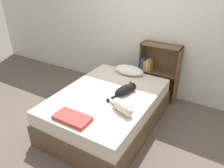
# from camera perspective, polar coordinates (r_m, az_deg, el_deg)

# --- Properties ---
(ground_plane) EXTENTS (8.00, 8.00, 0.00)m
(ground_plane) POSITION_cam_1_polar(r_m,az_deg,el_deg) (3.54, -1.18, -10.31)
(ground_plane) COLOR brown
(wall_back) EXTENTS (8.00, 0.06, 2.50)m
(wall_back) POSITION_cam_1_polar(r_m,az_deg,el_deg) (4.10, 8.95, 14.43)
(wall_back) COLOR silver
(wall_back) RESTS_ON ground_plane
(bed) EXTENTS (1.37, 1.89, 0.55)m
(bed) POSITION_cam_1_polar(r_m,az_deg,el_deg) (3.38, -1.23, -6.69)
(bed) COLOR brown
(bed) RESTS_ON ground_plane
(pillow) EXTENTS (0.53, 0.29, 0.15)m
(pillow) POSITION_cam_1_polar(r_m,az_deg,el_deg) (3.80, 4.48, 3.63)
(pillow) COLOR white
(pillow) RESTS_ON bed
(cat_light) EXTENTS (0.49, 0.30, 0.16)m
(cat_light) POSITION_cam_1_polar(r_m,az_deg,el_deg) (2.82, 2.65, -5.91)
(cat_light) COLOR beige
(cat_light) RESTS_ON bed
(cat_dark) EXTENTS (0.25, 0.54, 0.15)m
(cat_dark) POSITION_cam_1_polar(r_m,az_deg,el_deg) (3.21, 3.61, -1.44)
(cat_dark) COLOR black
(cat_dark) RESTS_ON bed
(bookshelf) EXTENTS (0.71, 0.26, 1.03)m
(bookshelf) POSITION_cam_1_polar(r_m,az_deg,el_deg) (4.11, 11.91, 3.52)
(bookshelf) COLOR brown
(bookshelf) RESTS_ON ground_plane
(blanket_fold) EXTENTS (0.46, 0.25, 0.05)m
(blanket_fold) POSITION_cam_1_polar(r_m,az_deg,el_deg) (2.74, -10.33, -8.72)
(blanket_fold) COLOR #B2423D
(blanket_fold) RESTS_ON bed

